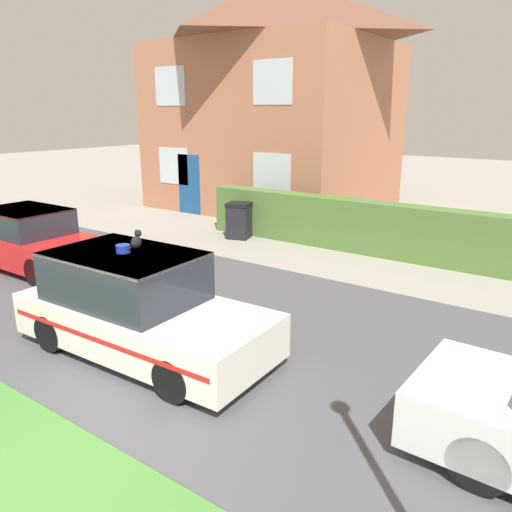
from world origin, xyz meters
name	(u,v)px	position (x,y,z in m)	size (l,w,h in m)	color
ground_plane	(48,476)	(0.00, 0.00, 0.00)	(80.00, 80.00, 0.00)	gray
road_strip	(267,338)	(0.00, 3.92, 0.01)	(28.00, 6.46, 0.01)	#4C4C51
lawn_verge	(30,487)	(0.00, -0.19, 0.00)	(28.00, 1.76, 0.01)	#478438
garden_hedge	(353,225)	(-1.20, 9.68, 0.68)	(8.85, 0.60, 1.35)	#4C7233
police_car	(138,306)	(-1.33, 2.43, 0.74)	(4.10, 1.85, 1.64)	black
cat	(136,241)	(-1.26, 2.43, 1.76)	(0.22, 0.31, 0.27)	black
neighbour_car_far	(30,240)	(-6.67, 3.88, 0.67)	(4.11, 1.66, 1.39)	black
house_left	(275,94)	(-6.72, 14.25, 4.18)	(8.15, 7.11, 8.20)	#A86B4C
wheelie_bin	(239,220)	(-4.45, 8.99, 0.53)	(0.79, 0.76, 1.04)	black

